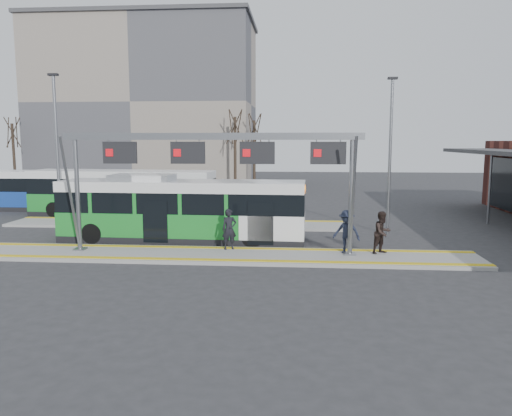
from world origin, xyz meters
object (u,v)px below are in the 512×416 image
(gantry, at_px, (214,158))
(hero_bus, at_px, (182,211))
(passenger_b, at_px, (382,232))
(passenger_c, at_px, (347,232))
(passenger_a, at_px, (229,229))

(gantry, distance_m, hero_bus, 4.69)
(hero_bus, relative_size, passenger_b, 6.65)
(gantry, xyz_separation_m, passenger_b, (7.26, 0.40, -3.23))
(passenger_b, bearing_deg, hero_bus, 127.98)
(passenger_b, distance_m, passenger_c, 1.55)
(gantry, relative_size, passenger_b, 7.06)
(gantry, bearing_deg, passenger_c, 3.14)
(hero_bus, bearing_deg, passenger_b, -14.09)
(passenger_a, distance_m, passenger_c, 5.20)
(gantry, relative_size, passenger_c, 6.86)
(passenger_b, height_order, passenger_c, passenger_c)
(passenger_a, relative_size, passenger_c, 0.96)
(hero_bus, bearing_deg, passenger_c, -17.53)
(passenger_b, bearing_deg, passenger_c, 146.98)
(hero_bus, xyz_separation_m, passenger_b, (9.44, -2.70, -0.46))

